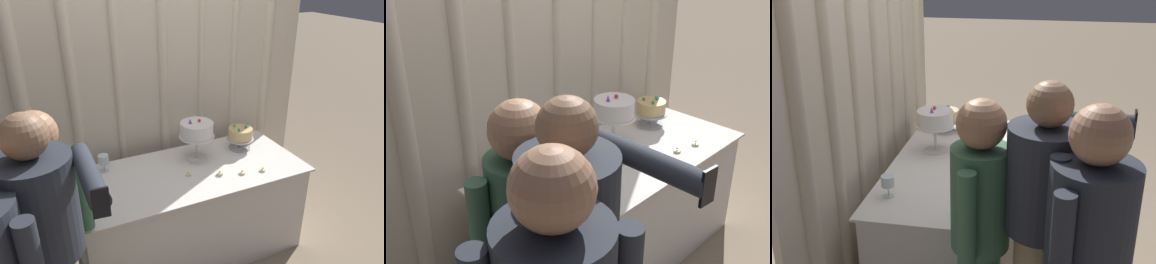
{
  "view_description": "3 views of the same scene",
  "coord_description": "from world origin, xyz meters",
  "views": [
    {
      "loc": [
        -0.98,
        -2.02,
        2.13
      ],
      "look_at": [
        0.03,
        0.13,
        1.03
      ],
      "focal_mm": 34.27,
      "sensor_mm": 36.0,
      "label": 1
    },
    {
      "loc": [
        -1.94,
        -1.48,
        2.12
      ],
      "look_at": [
        -0.22,
        0.21,
        0.95
      ],
      "focal_mm": 44.52,
      "sensor_mm": 36.0,
      "label": 2
    },
    {
      "loc": [
        -2.95,
        -0.52,
        2.11
      ],
      "look_at": [
        -0.03,
        0.0,
        0.96
      ],
      "focal_mm": 44.94,
      "sensor_mm": 36.0,
      "label": 3
    }
  ],
  "objects": [
    {
      "name": "ground_plane",
      "position": [
        0.0,
        0.0,
        0.0
      ],
      "size": [
        24.0,
        24.0,
        0.0
      ],
      "primitive_type": "plane",
      "color": "gray"
    },
    {
      "name": "draped_curtain",
      "position": [
        -0.04,
        0.62,
        1.51
      ],
      "size": [
        2.63,
        0.17,
        2.88
      ],
      "color": "beige",
      "rests_on": "ground_plane"
    },
    {
      "name": "cake_table",
      "position": [
        0.0,
        0.1,
        0.37
      ],
      "size": [
        1.72,
        0.77,
        0.74
      ],
      "color": "white",
      "rests_on": "ground_plane"
    },
    {
      "name": "cake_display_nearleft",
      "position": [
        0.13,
        0.24,
        0.97
      ],
      "size": [
        0.27,
        0.27,
        0.35
      ],
      "color": "silver",
      "rests_on": "cake_table"
    },
    {
      "name": "cake_display_nearright",
      "position": [
        0.52,
        0.25,
        0.86
      ],
      "size": [
        0.22,
        0.22,
        0.2
      ],
      "color": "#B2B2B7",
      "rests_on": "cake_table"
    },
    {
      "name": "wine_glass",
      "position": [
        -0.57,
        0.36,
        0.83
      ],
      "size": [
        0.08,
        0.08,
        0.13
      ],
      "color": "silver",
      "rests_on": "cake_table"
    },
    {
      "name": "tealight_far_left",
      "position": [
        -0.04,
        0.04,
        0.75
      ],
      "size": [
        0.04,
        0.04,
        0.03
      ],
      "color": "beige",
      "rests_on": "cake_table"
    },
    {
      "name": "tealight_near_left",
      "position": [
        0.17,
        -0.05,
        0.75
      ],
      "size": [
        0.05,
        0.05,
        0.04
      ],
      "color": "beige",
      "rests_on": "cake_table"
    },
    {
      "name": "tealight_near_right",
      "position": [
        0.32,
        -0.11,
        0.75
      ],
      "size": [
        0.05,
        0.05,
        0.03
      ],
      "color": "beige",
      "rests_on": "cake_table"
    },
    {
      "name": "tealight_far_right",
      "position": [
        0.48,
        -0.14,
        0.75
      ],
      "size": [
        0.05,
        0.05,
        0.03
      ],
      "color": "beige",
      "rests_on": "cake_table"
    },
    {
      "name": "guest_man_dark_suit",
      "position": [
        -0.99,
        -0.25,
        0.84
      ],
      "size": [
        0.44,
        0.33,
        1.5
      ],
      "color": "#3D6B4C",
      "rests_on": "ground_plane"
    },
    {
      "name": "guest_girl_blue_dress",
      "position": [
        -1.03,
        -0.54,
        0.88
      ],
      "size": [
        0.5,
        0.6,
        1.6
      ],
      "color": "#9E8966",
      "rests_on": "ground_plane"
    }
  ]
}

